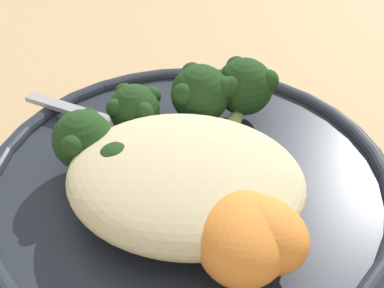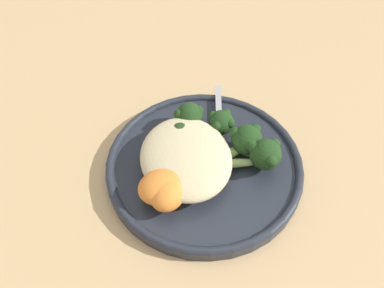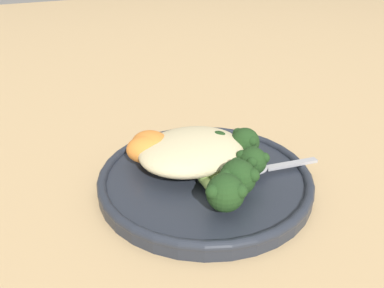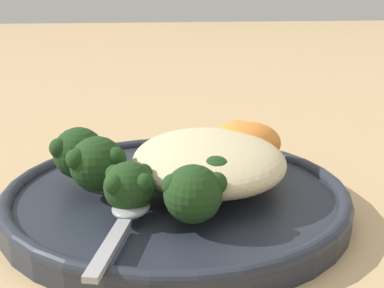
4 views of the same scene
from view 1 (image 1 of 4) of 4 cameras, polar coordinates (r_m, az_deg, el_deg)
name	(u,v)px [view 1 (image 1 of 4)]	position (r m, az deg, el deg)	size (l,w,h in m)	color
ground_plane	(172,186)	(0.37, -2.11, -4.50)	(4.00, 4.00, 0.00)	tan
plate	(189,184)	(0.35, -0.33, -4.26)	(0.27, 0.27, 0.02)	#232833
quinoa_mound	(185,179)	(0.31, -0.73, -3.70)	(0.14, 0.12, 0.04)	beige
broccoli_stalk_0	(242,93)	(0.38, 5.32, 5.44)	(0.05, 0.12, 0.04)	#8EB25B
broccoli_stalk_1	(201,99)	(0.38, 0.98, 4.83)	(0.05, 0.09, 0.04)	#8EB25B
broccoli_stalk_2	(147,119)	(0.36, -4.86, 2.71)	(0.11, 0.07, 0.04)	#8EB25B
broccoli_stalk_3	(109,146)	(0.34, -8.84, -0.21)	(0.12, 0.05, 0.04)	#8EB25B
broccoli_stalk_4	(138,169)	(0.33, -5.81, -2.68)	(0.08, 0.06, 0.03)	#8EB25B
sweet_potato_chunk_0	(259,233)	(0.29, 7.16, -9.36)	(0.06, 0.04, 0.04)	orange
sweet_potato_chunk_1	(243,236)	(0.28, 5.44, -9.77)	(0.06, 0.05, 0.04)	orange
sweet_potato_chunk_2	(220,192)	(0.31, 3.00, -5.11)	(0.06, 0.05, 0.03)	orange
sweet_potato_chunk_3	(232,212)	(0.30, 4.28, -7.29)	(0.06, 0.04, 0.03)	orange
spoon	(114,121)	(0.39, -8.30, 2.47)	(0.11, 0.04, 0.01)	#A3A3A8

